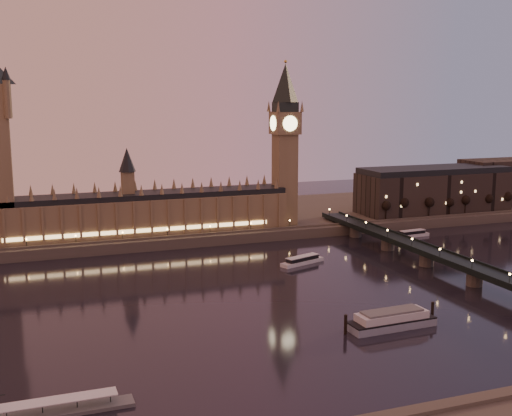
{
  "coord_description": "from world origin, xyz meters",
  "views": [
    {
      "loc": [
        -104.07,
        -255.68,
        87.21
      ],
      "look_at": [
        2.77,
        35.0,
        33.49
      ],
      "focal_mm": 45.0,
      "sensor_mm": 36.0,
      "label": 1
    }
  ],
  "objects": [
    {
      "name": "bare_tree_6",
      "position": [
        221.72,
        109.0,
        15.61
      ],
      "size": [
        6.32,
        6.32,
        12.86
      ],
      "color": "black",
      "rests_on": "ground"
    },
    {
      "name": "pontoon_pier",
      "position": [
        -97.25,
        -80.6,
        1.12
      ],
      "size": [
        38.9,
        6.48,
        10.37
      ],
      "color": "#595B5E",
      "rests_on": "ground"
    },
    {
      "name": "palace_of_westminster",
      "position": [
        -40.12,
        120.99,
        21.71
      ],
      "size": [
        180.0,
        26.62,
        52.0
      ],
      "color": "brown",
      "rests_on": "ground"
    },
    {
      "name": "bare_tree_2",
      "position": [
        154.14,
        109.0,
        15.61
      ],
      "size": [
        6.32,
        6.32,
        12.86
      ],
      "color": "black",
      "rests_on": "ground"
    },
    {
      "name": "cruise_boat_b",
      "position": [
        125.84,
        82.43,
        1.85
      ],
      "size": [
        23.19,
        8.01,
        4.2
      ],
      "rotation": [
        0.0,
        0.0,
        0.1
      ],
      "color": "silver",
      "rests_on": "ground"
    },
    {
      "name": "bare_tree_1",
      "position": [
        137.24,
        109.0,
        15.61
      ],
      "size": [
        6.32,
        6.32,
        12.86
      ],
      "color": "black",
      "rests_on": "ground"
    },
    {
      "name": "city_block",
      "position": [
        194.94,
        130.93,
        22.24
      ],
      "size": [
        155.0,
        45.0,
        34.0
      ],
      "color": "black",
      "rests_on": "ground"
    },
    {
      "name": "moored_barge",
      "position": [
        25.45,
        -53.83,
        3.15
      ],
      "size": [
        40.62,
        11.28,
        7.45
      ],
      "rotation": [
        0.0,
        0.0,
        0.04
      ],
      "color": "#8392A7",
      "rests_on": "ground"
    },
    {
      "name": "big_ben",
      "position": [
        53.99,
        120.99,
        63.95
      ],
      "size": [
        17.68,
        17.68,
        104.0
      ],
      "color": "brown",
      "rests_on": "ground"
    },
    {
      "name": "bare_tree_3",
      "position": [
        171.03,
        109.0,
        15.61
      ],
      "size": [
        6.32,
        6.32,
        12.86
      ],
      "color": "black",
      "rests_on": "ground"
    },
    {
      "name": "bare_tree_5",
      "position": [
        204.83,
        109.0,
        15.61
      ],
      "size": [
        6.32,
        6.32,
        12.86
      ],
      "color": "black",
      "rests_on": "ground"
    },
    {
      "name": "westminster_bridge",
      "position": [
        91.61,
        0.0,
        5.52
      ],
      "size": [
        13.2,
        260.0,
        15.3
      ],
      "color": "black",
      "rests_on": "ground"
    },
    {
      "name": "cruise_boat_a",
      "position": [
        32.68,
        45.14,
        1.88
      ],
      "size": [
        27.04,
        14.43,
        4.26
      ],
      "rotation": [
        0.0,
        0.0,
        0.34
      ],
      "color": "silver",
      "rests_on": "ground"
    },
    {
      "name": "ground",
      "position": [
        0.0,
        0.0,
        0.0
      ],
      "size": [
        700.0,
        700.0,
        0.0
      ],
      "primitive_type": "plane",
      "color": "black",
      "rests_on": "ground"
    },
    {
      "name": "bare_tree_4",
      "position": [
        187.93,
        109.0,
        15.61
      ],
      "size": [
        6.32,
        6.32,
        12.86
      ],
      "color": "black",
      "rests_on": "ground"
    },
    {
      "name": "bare_tree_0",
      "position": [
        120.35,
        109.0,
        15.61
      ],
      "size": [
        6.32,
        6.32,
        12.86
      ],
      "color": "black",
      "rests_on": "ground"
    },
    {
      "name": "far_embankment",
      "position": [
        30.0,
        165.0,
        3.0
      ],
      "size": [
        560.0,
        130.0,
        6.0
      ],
      "primitive_type": "cube",
      "color": "#423D35",
      "rests_on": "ground"
    }
  ]
}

